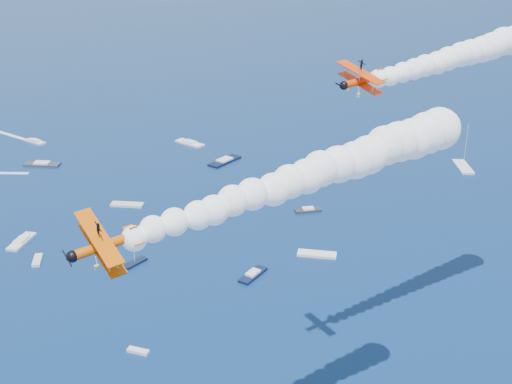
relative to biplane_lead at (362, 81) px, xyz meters
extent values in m
cube|color=silver|center=(-57.65, 168.70, -59.47)|extent=(8.25, 9.28, 0.70)
cube|color=white|center=(-0.08, 150.42, -59.47)|extent=(10.31, 12.49, 0.70)
cube|color=white|center=(15.34, 53.05, -59.47)|extent=(10.56, 7.46, 0.70)
cube|color=silver|center=(-31.10, 72.91, -59.47)|extent=(4.35, 6.71, 0.70)
cube|color=silver|center=(-29.25, 98.66, -59.47)|extent=(10.37, 6.75, 0.70)
cube|color=black|center=(8.30, 127.41, -59.47)|extent=(13.71, 11.81, 0.70)
cube|color=silver|center=(-34.52, 24.47, -59.47)|extent=(4.59, 3.82, 0.70)
cube|color=silver|center=(-55.04, 69.84, -59.47)|extent=(2.72, 6.50, 0.70)
cube|color=#2E343D|center=(-54.75, 142.05, -59.47)|extent=(13.30, 8.59, 0.70)
cube|color=white|center=(87.55, 98.85, -59.47)|extent=(7.92, 14.05, 0.70)
cube|color=silver|center=(-59.37, 81.87, -59.47)|extent=(7.81, 10.82, 0.70)
cube|color=black|center=(-31.04, 61.52, -59.47)|extent=(6.82, 5.80, 0.70)
cube|color=#282B35|center=(22.55, 79.45, -59.47)|extent=(8.14, 3.11, 0.70)
cube|color=black|center=(-3.68, 47.38, -59.47)|extent=(8.77, 8.19, 0.70)
camera|label=1|loc=(-41.79, -88.53, 23.34)|focal=46.18mm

